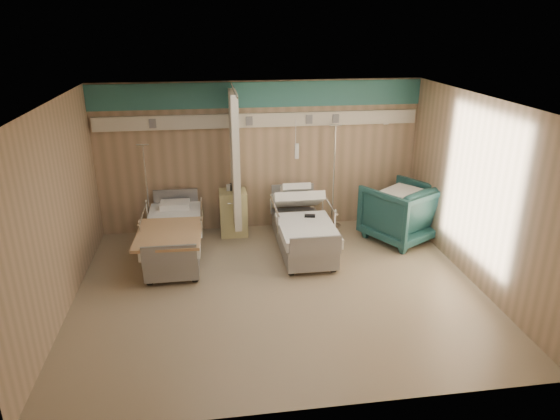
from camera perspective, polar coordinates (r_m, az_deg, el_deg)
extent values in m
cube|color=#88755D|center=(7.62, -0.11, -9.03)|extent=(6.00, 5.00, 0.00)
cube|color=tan|center=(9.40, -2.28, 6.09)|extent=(6.00, 0.04, 2.80)
cube|color=tan|center=(4.79, 4.16, -9.30)|extent=(6.00, 0.04, 2.80)
cube|color=tan|center=(7.27, -24.25, -0.33)|extent=(0.04, 5.00, 2.80)
cube|color=tan|center=(8.00, 21.70, 1.90)|extent=(0.04, 5.00, 2.80)
cube|color=white|center=(6.68, -0.13, 12.27)|extent=(6.00, 5.00, 0.04)
cube|color=#2F6E6E|center=(9.15, -2.37, 13.03)|extent=(6.00, 0.04, 0.45)
cube|color=beige|center=(9.19, -2.31, 10.23)|extent=(5.88, 0.08, 0.25)
cylinder|color=silver|center=(8.21, -5.30, 13.54)|extent=(0.03, 1.80, 0.03)
cube|color=silver|center=(8.80, -5.16, 5.73)|extent=(0.12, 0.90, 2.35)
cube|color=#CEC380|center=(9.37, -5.35, -0.29)|extent=(0.50, 0.48, 0.85)
imported|color=#1D4748|center=(9.33, 13.60, -0.27)|extent=(1.54, 1.56, 1.05)
cube|color=white|center=(9.14, 14.00, 3.01)|extent=(0.92, 0.91, 0.08)
cylinder|color=silver|center=(9.85, 5.92, -1.81)|extent=(0.36, 0.36, 0.03)
cylinder|color=silver|center=(9.52, 6.14, 3.67)|extent=(0.03, 0.03, 2.00)
cylinder|color=silver|center=(9.27, 6.38, 9.59)|extent=(0.24, 0.03, 0.03)
cylinder|color=silver|center=(9.58, -14.44, -3.09)|extent=(0.32, 0.32, 0.03)
cylinder|color=silver|center=(9.27, -14.92, 1.86)|extent=(0.03, 0.03, 1.78)
cylinder|color=silver|center=(9.03, -15.45, 7.20)|extent=(0.21, 0.03, 0.03)
cube|color=black|center=(8.58, 3.42, -0.67)|extent=(0.19, 0.12, 0.04)
cube|color=tan|center=(8.05, -12.57, -2.66)|extent=(1.05, 1.30, 0.04)
cube|color=black|center=(9.27, -5.16, 2.62)|extent=(0.23, 0.17, 0.11)
cylinder|color=white|center=(9.25, -5.90, 2.57)|extent=(0.11, 0.11, 0.12)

